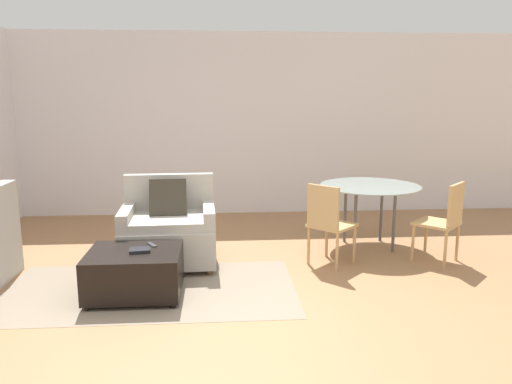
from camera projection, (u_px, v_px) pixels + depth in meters
ground_plane at (225, 322)px, 4.07m from camera, size 20.00×20.00×0.00m
wall_back at (220, 125)px, 7.61m from camera, size 12.00×0.06×2.75m
area_rug at (150, 290)px, 4.75m from camera, size 2.76×1.48×0.01m
armchair at (169, 231)px, 5.42m from camera, size 1.03×0.88×0.95m
ottoman at (135, 271)px, 4.59m from camera, size 0.84×0.72×0.42m
book_stack at (140, 250)px, 4.53m from camera, size 0.21×0.17×0.03m
tv_remote_primary at (152, 245)px, 4.73m from camera, size 0.12×0.16×0.01m
dining_table at (370, 192)px, 5.98m from camera, size 1.19×1.19×0.76m
dining_chair_near_left at (328, 219)px, 5.33m from camera, size 0.59×0.59×0.90m
dining_chair_near_right at (445, 217)px, 5.42m from camera, size 0.59×0.59×0.90m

